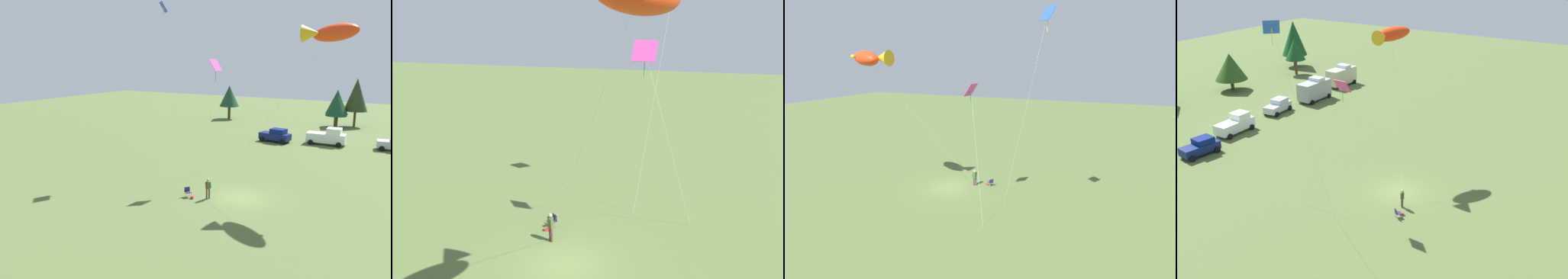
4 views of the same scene
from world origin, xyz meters
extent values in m
plane|color=#526634|center=(0.00, 0.00, 0.00)|extent=(160.00, 160.00, 0.00)
cylinder|color=brown|center=(-2.21, -1.54, 0.42)|extent=(0.14, 0.14, 0.85)
cylinder|color=brown|center=(-2.37, -1.69, 0.42)|extent=(0.14, 0.14, 0.85)
cylinder|color=#405B24|center=(-2.29, -1.62, 1.16)|extent=(0.48, 0.48, 0.62)
sphere|color=tan|center=(-2.29, -1.62, 1.62)|extent=(0.24, 0.24, 0.24)
cylinder|color=#405B24|center=(-2.11, -1.52, 1.19)|extent=(0.16, 0.15, 0.55)
cylinder|color=#405B24|center=(-2.40, -1.80, 1.19)|extent=(0.16, 0.16, 0.56)
cube|color=#312157|center=(-3.92, -2.13, 0.42)|extent=(0.67, 0.67, 0.04)
cube|color=#312157|center=(-4.09, -2.00, 0.62)|extent=(0.33, 0.40, 0.40)
cylinder|color=#A5A8AD|center=(-3.62, -2.10, 0.21)|extent=(0.03, 0.03, 0.42)
cylinder|color=#A5A8AD|center=(-3.88, -2.43, 0.21)|extent=(0.03, 0.03, 0.42)
cylinder|color=#A5A8AD|center=(-3.95, -1.84, 0.21)|extent=(0.03, 0.03, 0.42)
cylinder|color=#A5A8AD|center=(-4.21, -2.17, 0.21)|extent=(0.03, 0.03, 0.42)
cube|color=#B63329|center=(-3.44, -2.25, 0.11)|extent=(0.32, 0.38, 0.22)
cylinder|color=silver|center=(1.75, 1.28, 6.73)|extent=(8.17, 6.19, 13.45)
cylinder|color=#4C3823|center=(-2.33, -1.81, 0.00)|extent=(0.04, 0.04, 0.01)
cube|color=#DF4099|center=(-4.14, 3.22, 10.85)|extent=(0.82, 1.32, 1.08)
cylinder|color=#11B353|center=(-4.14, 3.22, 10.09)|extent=(0.04, 0.04, 1.27)
cylinder|color=silver|center=(-5.31, 4.66, 5.43)|extent=(2.35, 2.91, 10.85)
cylinder|color=#4C3823|center=(-6.47, 6.11, 0.00)|extent=(0.04, 0.04, 0.01)
cylinder|color=silver|center=(-8.71, 3.37, 8.20)|extent=(3.65, 1.93, 16.39)
cylinder|color=#4C3823|center=(-6.89, 2.42, 0.00)|extent=(0.04, 0.04, 0.01)
camera|label=1|loc=(11.71, -28.15, 11.46)|focal=35.00mm
camera|label=2|loc=(20.20, 6.56, 12.98)|focal=42.00mm
camera|label=3|loc=(-15.02, 26.71, 13.19)|focal=28.00mm
camera|label=4|loc=(-33.23, -17.98, 21.51)|focal=42.00mm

